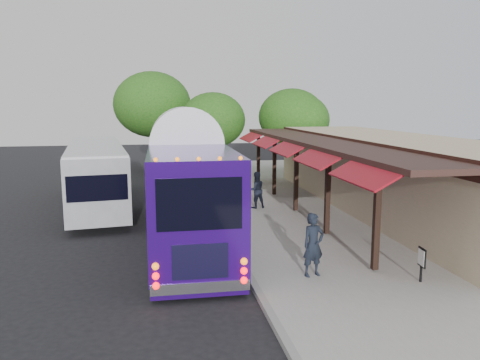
{
  "coord_description": "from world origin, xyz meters",
  "views": [
    {
      "loc": [
        -2.57,
        -16.43,
        5.09
      ],
      "look_at": [
        1.07,
        3.57,
        1.8
      ],
      "focal_mm": 35.0,
      "sensor_mm": 36.0,
      "label": 1
    }
  ],
  "objects": [
    {
      "name": "tree_right",
      "position": [
        7.88,
        16.97,
        3.94
      ],
      "size": [
        4.62,
        4.62,
        5.92
      ],
      "color": "#382314",
      "rests_on": "ground"
    },
    {
      "name": "curb",
      "position": [
        0.05,
        4.0,
        0.07
      ],
      "size": [
        0.2,
        40.0,
        0.16
      ],
      "primitive_type": "cube",
      "color": "gray",
      "rests_on": "ground"
    },
    {
      "name": "tree_mid",
      "position": [
        7.41,
        17.07,
        4.17
      ],
      "size": [
        4.89,
        4.89,
        6.26
      ],
      "color": "#382314",
      "rests_on": "ground"
    },
    {
      "name": "ped_b",
      "position": [
        2.15,
        5.16,
        1.03
      ],
      "size": [
        0.95,
        0.79,
        1.76
      ],
      "primitive_type": "imported",
      "rotation": [
        0.0,
        0.0,
        3.29
      ],
      "color": "black",
      "rests_on": "sidewalk"
    },
    {
      "name": "ped_a",
      "position": [
        1.85,
        -3.99,
        1.08
      ],
      "size": [
        0.77,
        0.6,
        1.86
      ],
      "primitive_type": "imported",
      "rotation": [
        0.0,
        0.0,
        0.25
      ],
      "color": "black",
      "rests_on": "sidewalk"
    },
    {
      "name": "coach_bus",
      "position": [
        -1.45,
        1.16,
        2.14
      ],
      "size": [
        2.77,
        12.51,
        3.98
      ],
      "rotation": [
        0.0,
        0.0,
        -0.01
      ],
      "color": "#280864",
      "rests_on": "ground"
    },
    {
      "name": "ped_d",
      "position": [
        1.77,
        12.07,
        1.11
      ],
      "size": [
        1.38,
        1.01,
        1.91
      ],
      "primitive_type": "imported",
      "rotation": [
        0.0,
        0.0,
        2.87
      ],
      "color": "black",
      "rests_on": "sidewalk"
    },
    {
      "name": "ground",
      "position": [
        0.0,
        0.0,
        0.0
      ],
      "size": [
        90.0,
        90.0,
        0.0
      ],
      "primitive_type": "plane",
      "color": "black",
      "rests_on": "ground"
    },
    {
      "name": "ped_c",
      "position": [
        2.29,
        10.11,
        1.11
      ],
      "size": [
        1.16,
        0.56,
        1.92
      ],
      "primitive_type": "imported",
      "rotation": [
        0.0,
        0.0,
        3.06
      ],
      "color": "black",
      "rests_on": "sidewalk"
    },
    {
      "name": "tree_far",
      "position": [
        -2.69,
        20.77,
        5.08
      ],
      "size": [
        5.95,
        5.95,
        7.62
      ],
      "color": "#382314",
      "rests_on": "ground"
    },
    {
      "name": "tree_left",
      "position": [
        1.59,
        17.29,
        3.98
      ],
      "size": [
        4.66,
        4.66,
        5.97
      ],
      "color": "#382314",
      "rests_on": "ground"
    },
    {
      "name": "sign_board",
      "position": [
        4.68,
        -5.0,
        0.82
      ],
      "size": [
        0.09,
        0.45,
        0.98
      ],
      "rotation": [
        0.0,
        0.0,
        -0.11
      ],
      "color": "black",
      "rests_on": "sidewalk"
    },
    {
      "name": "city_bus",
      "position": [
        -5.51,
        7.65,
        1.73
      ],
      "size": [
        3.95,
        11.88,
        3.13
      ],
      "rotation": [
        0.0,
        0.0,
        0.12
      ],
      "color": "gray",
      "rests_on": "ground"
    },
    {
      "name": "sidewalk",
      "position": [
        5.0,
        4.0,
        0.07
      ],
      "size": [
        10.0,
        40.0,
        0.15
      ],
      "primitive_type": "cube",
      "color": "#9E9B93",
      "rests_on": "ground"
    },
    {
      "name": "station_shelter",
      "position": [
        8.38,
        4.0,
        1.85
      ],
      "size": [
        8.15,
        20.0,
        3.6
      ],
      "color": "tan",
      "rests_on": "ground"
    }
  ]
}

